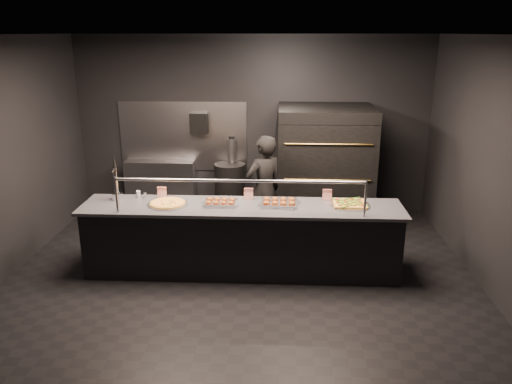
% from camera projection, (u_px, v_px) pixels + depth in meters
% --- Properties ---
extents(room, '(6.04, 6.00, 3.00)m').
position_uv_depth(room, '(240.00, 161.00, 6.21)').
color(room, black).
rests_on(room, ground).
extents(service_counter, '(4.10, 0.78, 1.37)m').
position_uv_depth(service_counter, '(242.00, 239.00, 6.48)').
color(service_counter, black).
rests_on(service_counter, ground).
extents(pizza_oven, '(1.50, 1.23, 1.91)m').
position_uv_depth(pizza_oven, '(324.00, 165.00, 8.08)').
color(pizza_oven, black).
rests_on(pizza_oven, ground).
extents(prep_shelf, '(1.20, 0.35, 0.90)m').
position_uv_depth(prep_shelf, '(161.00, 186.00, 8.76)').
color(prep_shelf, '#99999E').
rests_on(prep_shelf, ground).
extents(towel_dispenser, '(0.30, 0.20, 0.35)m').
position_uv_depth(towel_dispenser, '(199.00, 123.00, 8.46)').
color(towel_dispenser, black).
rests_on(towel_dispenser, room).
extents(fire_extinguisher, '(0.14, 0.14, 0.51)m').
position_uv_depth(fire_extinguisher, '(232.00, 152.00, 8.59)').
color(fire_extinguisher, '#B2B2B7').
rests_on(fire_extinguisher, room).
extents(beer_tap, '(0.15, 0.22, 0.58)m').
position_uv_depth(beer_tap, '(117.00, 187.00, 6.53)').
color(beer_tap, silver).
rests_on(beer_tap, service_counter).
extents(round_pizza, '(0.52, 0.52, 0.03)m').
position_uv_depth(round_pizza, '(168.00, 203.00, 6.38)').
color(round_pizza, silver).
rests_on(round_pizza, service_counter).
extents(slider_tray_a, '(0.49, 0.41, 0.07)m').
position_uv_depth(slider_tray_a, '(220.00, 202.00, 6.39)').
color(slider_tray_a, silver).
rests_on(slider_tray_a, service_counter).
extents(slider_tray_b, '(0.55, 0.47, 0.07)m').
position_uv_depth(slider_tray_b, '(279.00, 202.00, 6.37)').
color(slider_tray_b, silver).
rests_on(slider_tray_b, service_counter).
extents(square_pizza, '(0.52, 0.52, 0.05)m').
position_uv_depth(square_pizza, '(350.00, 204.00, 6.35)').
color(square_pizza, silver).
rests_on(square_pizza, service_counter).
extents(condiment_jar, '(0.14, 0.06, 0.09)m').
position_uv_depth(condiment_jar, '(140.00, 194.00, 6.64)').
color(condiment_jar, silver).
rests_on(condiment_jar, service_counter).
extents(tent_cards, '(2.31, 0.04, 0.15)m').
position_uv_depth(tent_cards, '(246.00, 193.00, 6.58)').
color(tent_cards, white).
rests_on(tent_cards, service_counter).
extents(trash_bin, '(0.53, 0.53, 0.88)m').
position_uv_depth(trash_bin, '(230.00, 189.00, 8.61)').
color(trash_bin, black).
rests_on(trash_bin, ground).
extents(worker, '(0.71, 0.66, 1.63)m').
position_uv_depth(worker, '(264.00, 190.00, 7.32)').
color(worker, black).
rests_on(worker, ground).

